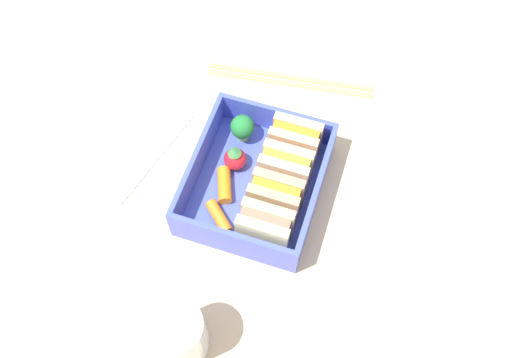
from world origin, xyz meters
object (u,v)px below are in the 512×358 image
(carrot_stick_far_left, at_px, (224,185))
(sandwich_center, at_px, (276,196))
(sandwich_left, at_px, (295,140))
(carrot_stick_left, at_px, (219,217))
(broccoli_floret, at_px, (242,128))
(chopstick_pair, at_px, (290,79))
(sandwich_center_left, at_px, (285,168))
(sandwich_center_right, at_px, (265,226))
(folded_napkin, at_px, (121,139))
(drinking_glass, at_px, (179,335))
(strawberry_far_left, at_px, (235,158))

(carrot_stick_far_left, bearing_deg, sandwich_center, 86.39)
(sandwich_left, bearing_deg, carrot_stick_left, -26.20)
(broccoli_floret, distance_m, carrot_stick_left, 0.11)
(carrot_stick_left, height_order, chopstick_pair, carrot_stick_left)
(sandwich_center_left, height_order, sandwich_center_right, same)
(broccoli_floret, bearing_deg, chopstick_pair, 165.66)
(sandwich_center, distance_m, folded_napkin, 0.22)
(sandwich_center, xyz_separation_m, carrot_stick_left, (0.04, -0.06, -0.02))
(sandwich_left, xyz_separation_m, sandwich_center_left, (0.04, 0.00, 0.00))
(chopstick_pair, xyz_separation_m, drinking_glass, (0.36, -0.01, 0.04))
(sandwich_center_right, height_order, chopstick_pair, sandwich_center_right)
(carrot_stick_left, xyz_separation_m, drinking_glass, (0.14, 0.01, 0.02))
(carrot_stick_far_left, xyz_separation_m, folded_napkin, (-0.03, -0.15, -0.02))
(carrot_stick_far_left, xyz_separation_m, chopstick_pair, (-0.18, 0.03, -0.02))
(sandwich_left, distance_m, folded_napkin, 0.22)
(drinking_glass, height_order, folded_napkin, drinking_glass)
(broccoli_floret, xyz_separation_m, carrot_stick_left, (0.11, 0.01, -0.02))
(sandwich_center_left, relative_size, carrot_stick_far_left, 1.37)
(sandwich_center, height_order, broccoli_floret, sandwich_center)
(sandwich_left, bearing_deg, sandwich_center, 0.00)
(sandwich_center, relative_size, broccoli_floret, 1.52)
(strawberry_far_left, bearing_deg, chopstick_pair, 170.78)
(drinking_glass, bearing_deg, strawberry_far_left, -175.70)
(sandwich_center_left, height_order, sandwich_center, same)
(sandwich_left, height_order, strawberry_far_left, sandwich_left)
(broccoli_floret, xyz_separation_m, folded_napkin, (0.04, -0.15, -0.03))
(broccoli_floret, xyz_separation_m, chopstick_pair, (-0.11, 0.03, -0.03))
(sandwich_left, relative_size, broccoli_floret, 1.52)
(sandwich_center, xyz_separation_m, chopstick_pair, (-0.19, -0.04, -0.03))
(sandwich_left, xyz_separation_m, chopstick_pair, (-0.11, -0.04, -0.03))
(sandwich_left, xyz_separation_m, drinking_glass, (0.25, -0.05, 0.00))
(sandwich_center, bearing_deg, carrot_stick_left, -57.13)
(sandwich_left, distance_m, sandwich_center_left, 0.04)
(sandwich_center, distance_m, sandwich_center_right, 0.04)
(sandwich_center, bearing_deg, carrot_stick_far_left, -93.61)
(strawberry_far_left, height_order, drinking_glass, drinking_glass)
(carrot_stick_left, bearing_deg, carrot_stick_far_left, -169.32)
(drinking_glass, bearing_deg, chopstick_pair, 178.70)
(sandwich_center, bearing_deg, chopstick_pair, -168.81)
(drinking_glass, bearing_deg, sandwich_center, 165.56)
(folded_napkin, bearing_deg, sandwich_left, 101.71)
(carrot_stick_left, distance_m, drinking_glass, 0.14)
(sandwich_left, distance_m, sandwich_center_right, 0.12)
(carrot_stick_left, relative_size, folded_napkin, 0.27)
(sandwich_center_right, bearing_deg, carrot_stick_left, -92.67)
(sandwich_center_left, height_order, broccoli_floret, sandwich_center_left)
(chopstick_pair, bearing_deg, sandwich_left, 18.55)
(broccoli_floret, relative_size, folded_napkin, 0.25)
(carrot_stick_far_left, xyz_separation_m, drinking_glass, (0.18, 0.02, 0.02))
(sandwich_left, bearing_deg, chopstick_pair, -161.45)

